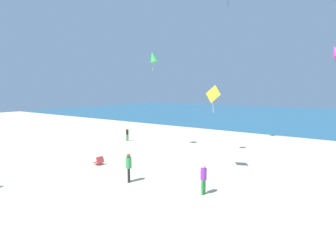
{
  "coord_description": "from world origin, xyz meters",
  "views": [
    {
      "loc": [
        10.16,
        -6.44,
        5.46
      ],
      "look_at": [
        0.0,
        8.66,
        3.48
      ],
      "focal_mm": 26.0,
      "sensor_mm": 36.0,
      "label": 1
    }
  ],
  "objects_px": {
    "person_1": "(203,177)",
    "person_2": "(127,134)",
    "beach_chair_far_right": "(99,161)",
    "person_3": "(129,166)",
    "kite_magenta": "(336,51)",
    "kite_yellow": "(213,94)",
    "kite_green": "(153,57)"
  },
  "relations": [
    {
      "from": "kite_yellow",
      "to": "kite_green",
      "type": "bearing_deg",
      "value": 156.28
    },
    {
      "from": "beach_chair_far_right",
      "to": "person_3",
      "type": "bearing_deg",
      "value": 169.53
    },
    {
      "from": "kite_magenta",
      "to": "beach_chair_far_right",
      "type": "bearing_deg",
      "value": -131.5
    },
    {
      "from": "person_3",
      "to": "kite_green",
      "type": "bearing_deg",
      "value": 75.9
    },
    {
      "from": "person_1",
      "to": "kite_green",
      "type": "relative_size",
      "value": 0.92
    },
    {
      "from": "kite_magenta",
      "to": "kite_green",
      "type": "xyz_separation_m",
      "value": [
        -13.9,
        -9.59,
        -0.55
      ]
    },
    {
      "from": "kite_magenta",
      "to": "kite_green",
      "type": "bearing_deg",
      "value": -145.4
    },
    {
      "from": "kite_magenta",
      "to": "kite_yellow",
      "type": "distance_m",
      "value": 14.91
    },
    {
      "from": "person_1",
      "to": "person_3",
      "type": "distance_m",
      "value": 4.6
    },
    {
      "from": "kite_yellow",
      "to": "kite_green",
      "type": "relative_size",
      "value": 1.0
    },
    {
      "from": "kite_green",
      "to": "kite_yellow",
      "type": "bearing_deg",
      "value": -23.72
    },
    {
      "from": "kite_yellow",
      "to": "beach_chair_far_right",
      "type": "bearing_deg",
      "value": -157.7
    },
    {
      "from": "person_3",
      "to": "kite_magenta",
      "type": "relative_size",
      "value": 1.03
    },
    {
      "from": "beach_chair_far_right",
      "to": "kite_yellow",
      "type": "relative_size",
      "value": 0.38
    },
    {
      "from": "person_2",
      "to": "kite_yellow",
      "type": "relative_size",
      "value": 0.79
    },
    {
      "from": "beach_chair_far_right",
      "to": "kite_magenta",
      "type": "height_order",
      "value": "kite_magenta"
    },
    {
      "from": "kite_magenta",
      "to": "kite_green",
      "type": "height_order",
      "value": "kite_magenta"
    },
    {
      "from": "beach_chair_far_right",
      "to": "person_2",
      "type": "relative_size",
      "value": 0.48
    },
    {
      "from": "kite_yellow",
      "to": "person_1",
      "type": "bearing_deg",
      "value": -73.09
    },
    {
      "from": "kite_green",
      "to": "person_1",
      "type": "bearing_deg",
      "value": -38.68
    },
    {
      "from": "kite_yellow",
      "to": "kite_green",
      "type": "height_order",
      "value": "kite_green"
    },
    {
      "from": "beach_chair_far_right",
      "to": "person_1",
      "type": "height_order",
      "value": "person_1"
    },
    {
      "from": "person_2",
      "to": "kite_green",
      "type": "distance_m",
      "value": 9.12
    },
    {
      "from": "person_1",
      "to": "kite_magenta",
      "type": "height_order",
      "value": "kite_magenta"
    },
    {
      "from": "beach_chair_far_right",
      "to": "kite_yellow",
      "type": "distance_m",
      "value": 9.62
    },
    {
      "from": "person_1",
      "to": "person_2",
      "type": "relative_size",
      "value": 1.15
    },
    {
      "from": "beach_chair_far_right",
      "to": "person_1",
      "type": "xyz_separation_m",
      "value": [
        8.7,
        -0.4,
        0.66
      ]
    },
    {
      "from": "person_3",
      "to": "kite_yellow",
      "type": "xyz_separation_m",
      "value": [
        3.43,
        4.42,
        4.24
      ]
    },
    {
      "from": "person_2",
      "to": "kite_green",
      "type": "height_order",
      "value": "kite_green"
    },
    {
      "from": "person_3",
      "to": "kite_green",
      "type": "relative_size",
      "value": 0.98
    },
    {
      "from": "kite_yellow",
      "to": "person_2",
      "type": "bearing_deg",
      "value": 159.41
    },
    {
      "from": "beach_chair_far_right",
      "to": "person_1",
      "type": "relative_size",
      "value": 0.41
    }
  ]
}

